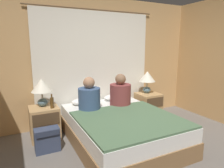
{
  "coord_description": "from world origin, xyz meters",
  "views": [
    {
      "loc": [
        -1.49,
        -1.76,
        1.57
      ],
      "look_at": [
        0.0,
        1.23,
        0.92
      ],
      "focal_mm": 32.0,
      "sensor_mm": 36.0,
      "label": 1
    }
  ],
  "objects_px": {
    "nightstand_left": "(45,122)",
    "bed": "(120,128)",
    "person_right_in_bed": "(120,93)",
    "pillow_right": "(115,97)",
    "pillow_left": "(84,101)",
    "nightstand_right": "(148,106)",
    "beer_bottle_on_left_stand": "(52,103)",
    "backpack_on_floor": "(47,138)",
    "person_left_in_bed": "(89,97)",
    "lamp_left": "(42,87)",
    "lamp_right": "(147,78)"
  },
  "relations": [
    {
      "from": "pillow_right",
      "to": "backpack_on_floor",
      "type": "distance_m",
      "value": 1.61
    },
    {
      "from": "nightstand_left",
      "to": "backpack_on_floor",
      "type": "height_order",
      "value": "nightstand_left"
    },
    {
      "from": "lamp_right",
      "to": "pillow_left",
      "type": "relative_size",
      "value": 0.97
    },
    {
      "from": "lamp_right",
      "to": "pillow_left",
      "type": "distance_m",
      "value": 1.46
    },
    {
      "from": "pillow_right",
      "to": "person_left_in_bed",
      "type": "distance_m",
      "value": 0.8
    },
    {
      "from": "nightstand_left",
      "to": "lamp_left",
      "type": "height_order",
      "value": "lamp_left"
    },
    {
      "from": "lamp_right",
      "to": "person_right_in_bed",
      "type": "relative_size",
      "value": 0.8
    },
    {
      "from": "nightstand_right",
      "to": "pillow_right",
      "type": "bearing_deg",
      "value": 171.88
    },
    {
      "from": "bed",
      "to": "pillow_left",
      "type": "xyz_separation_m",
      "value": [
        -0.33,
        0.81,
        0.3
      ]
    },
    {
      "from": "person_left_in_bed",
      "to": "backpack_on_floor",
      "type": "bearing_deg",
      "value": -162.88
    },
    {
      "from": "backpack_on_floor",
      "to": "lamp_right",
      "type": "bearing_deg",
      "value": 14.21
    },
    {
      "from": "pillow_right",
      "to": "lamp_right",
      "type": "bearing_deg",
      "value": -3.03
    },
    {
      "from": "person_right_in_bed",
      "to": "pillow_right",
      "type": "bearing_deg",
      "value": 76.66
    },
    {
      "from": "nightstand_left",
      "to": "beer_bottle_on_left_stand",
      "type": "bearing_deg",
      "value": -41.22
    },
    {
      "from": "nightstand_right",
      "to": "pillow_right",
      "type": "xyz_separation_m",
      "value": [
        -0.75,
        0.11,
        0.26
      ]
    },
    {
      "from": "lamp_right",
      "to": "pillow_right",
      "type": "xyz_separation_m",
      "value": [
        -0.75,
        0.04,
        -0.34
      ]
    },
    {
      "from": "pillow_left",
      "to": "beer_bottle_on_left_stand",
      "type": "distance_m",
      "value": 0.67
    },
    {
      "from": "lamp_left",
      "to": "pillow_right",
      "type": "bearing_deg",
      "value": 1.61
    },
    {
      "from": "nightstand_left",
      "to": "pillow_right",
      "type": "relative_size",
      "value": 1.12
    },
    {
      "from": "nightstand_right",
      "to": "person_right_in_bed",
      "type": "distance_m",
      "value": 0.98
    },
    {
      "from": "lamp_left",
      "to": "beer_bottle_on_left_stand",
      "type": "relative_size",
      "value": 2.01
    },
    {
      "from": "bed",
      "to": "person_right_in_bed",
      "type": "xyz_separation_m",
      "value": [
        0.25,
        0.45,
        0.47
      ]
    },
    {
      "from": "lamp_left",
      "to": "bed",
      "type": "bearing_deg",
      "value": -35.47
    },
    {
      "from": "nightstand_right",
      "to": "pillow_left",
      "type": "distance_m",
      "value": 1.45
    },
    {
      "from": "person_left_in_bed",
      "to": "beer_bottle_on_left_stand",
      "type": "distance_m",
      "value": 0.62
    },
    {
      "from": "nightstand_left",
      "to": "bed",
      "type": "bearing_deg",
      "value": -33.04
    },
    {
      "from": "pillow_left",
      "to": "person_left_in_bed",
      "type": "height_order",
      "value": "person_left_in_bed"
    },
    {
      "from": "nightstand_left",
      "to": "nightstand_right",
      "type": "bearing_deg",
      "value": 0.0
    },
    {
      "from": "beer_bottle_on_left_stand",
      "to": "bed",
      "type": "bearing_deg",
      "value": -31.85
    },
    {
      "from": "bed",
      "to": "lamp_left",
      "type": "relative_size",
      "value": 4.21
    },
    {
      "from": "backpack_on_floor",
      "to": "pillow_left",
      "type": "bearing_deg",
      "value": 37.19
    },
    {
      "from": "nightstand_right",
      "to": "pillow_right",
      "type": "relative_size",
      "value": 1.12
    },
    {
      "from": "bed",
      "to": "nightstand_left",
      "type": "distance_m",
      "value": 1.3
    },
    {
      "from": "nightstand_right",
      "to": "lamp_right",
      "type": "distance_m",
      "value": 0.6
    },
    {
      "from": "nightstand_left",
      "to": "beer_bottle_on_left_stand",
      "type": "xyz_separation_m",
      "value": [
        0.12,
        -0.11,
        0.37
      ]
    },
    {
      "from": "nightstand_left",
      "to": "person_left_in_bed",
      "type": "distance_m",
      "value": 0.88
    },
    {
      "from": "lamp_left",
      "to": "person_right_in_bed",
      "type": "distance_m",
      "value": 1.38
    },
    {
      "from": "pillow_left",
      "to": "backpack_on_floor",
      "type": "bearing_deg",
      "value": -142.81
    },
    {
      "from": "lamp_right",
      "to": "nightstand_right",
      "type": "bearing_deg",
      "value": -90.0
    },
    {
      "from": "person_left_in_bed",
      "to": "beer_bottle_on_left_stand",
      "type": "height_order",
      "value": "person_left_in_bed"
    },
    {
      "from": "pillow_left",
      "to": "pillow_right",
      "type": "xyz_separation_m",
      "value": [
        0.67,
        0.0,
        0.0
      ]
    },
    {
      "from": "bed",
      "to": "backpack_on_floor",
      "type": "relative_size",
      "value": 5.49
    },
    {
      "from": "lamp_right",
      "to": "pillow_right",
      "type": "relative_size",
      "value": 0.97
    },
    {
      "from": "lamp_left",
      "to": "person_left_in_bed",
      "type": "distance_m",
      "value": 0.81
    },
    {
      "from": "person_right_in_bed",
      "to": "beer_bottle_on_left_stand",
      "type": "bearing_deg",
      "value": 173.0
    },
    {
      "from": "bed",
      "to": "nightstand_left",
      "type": "height_order",
      "value": "nightstand_left"
    },
    {
      "from": "person_right_in_bed",
      "to": "backpack_on_floor",
      "type": "xyz_separation_m",
      "value": [
        -1.37,
        -0.23,
        -0.49
      ]
    },
    {
      "from": "nightstand_left",
      "to": "lamp_right",
      "type": "xyz_separation_m",
      "value": [
        2.17,
        0.07,
        0.6
      ]
    },
    {
      "from": "lamp_left",
      "to": "beer_bottle_on_left_stand",
      "type": "bearing_deg",
      "value": -54.83
    },
    {
      "from": "lamp_left",
      "to": "lamp_right",
      "type": "height_order",
      "value": "same"
    }
  ]
}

